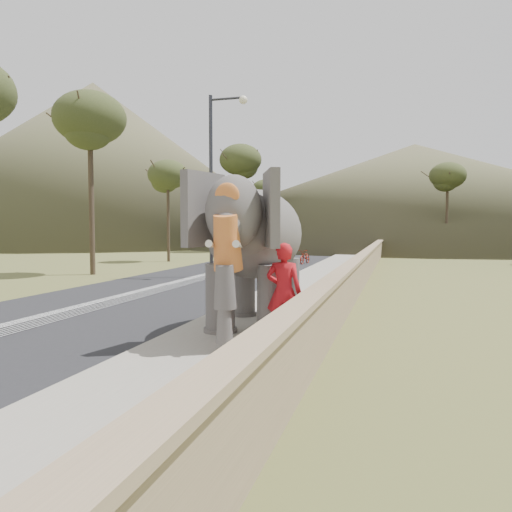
{
  "coord_description": "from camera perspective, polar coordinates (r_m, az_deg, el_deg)",
  "views": [
    {
      "loc": [
        3.02,
        -6.17,
        2.34
      ],
      "look_at": [
        0.2,
        3.66,
        1.7
      ],
      "focal_mm": 35.0,
      "sensor_mm": 36.0,
      "label": 1
    }
  ],
  "objects": [
    {
      "name": "road",
      "position": [
        18.2,
        -10.31,
        -3.83
      ],
      "size": [
        7.0,
        120.0,
        0.03
      ],
      "primitive_type": "cube",
      "color": "black",
      "rests_on": "ground"
    },
    {
      "name": "parapet",
      "position": [
        16.33,
        11.11,
        -2.79
      ],
      "size": [
        0.3,
        120.0,
        1.1
      ],
      "primitive_type": "cube",
      "color": "tan",
      "rests_on": "ground"
    },
    {
      "name": "ground",
      "position": [
        7.26,
        -9.89,
        -15.27
      ],
      "size": [
        160.0,
        160.0,
        0.0
      ],
      "primitive_type": "plane",
      "color": "olive",
      "rests_on": "ground"
    },
    {
      "name": "signboard",
      "position": [
        21.71,
        -4.27,
        1.72
      ],
      "size": [
        0.6,
        0.08,
        2.4
      ],
      "color": "#2D2D33",
      "rests_on": "ground"
    },
    {
      "name": "hill_left",
      "position": [
        74.16,
        -18.0,
        10.09
      ],
      "size": [
        60.0,
        60.0,
        22.0
      ],
      "primitive_type": "cone",
      "color": "brown",
      "rests_on": "ground"
    },
    {
      "name": "motorcyclist",
      "position": [
        30.07,
        4.08,
        0.65
      ],
      "size": [
        2.34,
        1.69,
        2.0
      ],
      "color": "maroon",
      "rests_on": "ground"
    },
    {
      "name": "median",
      "position": [
        18.19,
        -10.31,
        -3.53
      ],
      "size": [
        0.35,
        120.0,
        0.22
      ],
      "primitive_type": "cube",
      "color": "black",
      "rests_on": "ground"
    },
    {
      "name": "trees",
      "position": [
        34.59,
        10.93,
        6.17
      ],
      "size": [
        47.64,
        43.31,
        9.61
      ],
      "color": "#473828",
      "rests_on": "ground"
    },
    {
      "name": "elephant_and_man",
      "position": [
        10.94,
        0.04,
        0.22
      ],
      "size": [
        2.51,
        4.44,
        3.12
      ],
      "color": "#615B58",
      "rests_on": "ground"
    },
    {
      "name": "lamppost",
      "position": [
        22.28,
        -4.42,
        10.09
      ],
      "size": [
        1.76,
        0.36,
        8.0
      ],
      "color": "#313236",
      "rests_on": "ground"
    },
    {
      "name": "hill_far",
      "position": [
        76.34,
        17.59,
        6.89
      ],
      "size": [
        80.0,
        80.0,
        14.0
      ],
      "primitive_type": "cone",
      "color": "brown",
      "rests_on": "ground"
    },
    {
      "name": "walkway",
      "position": [
        16.61,
        5.39,
        -4.28
      ],
      "size": [
        3.0,
        120.0,
        0.15
      ],
      "primitive_type": "cube",
      "color": "#9E9687",
      "rests_on": "ground"
    }
  ]
}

